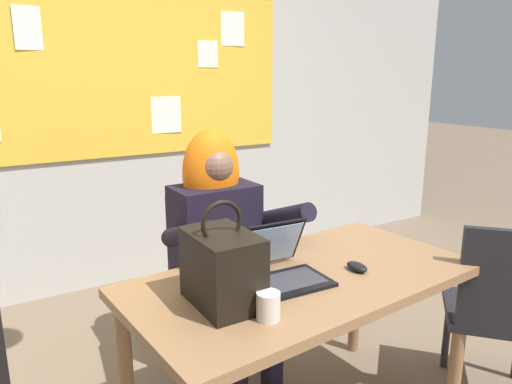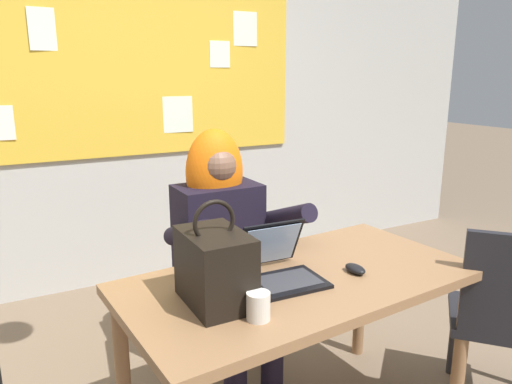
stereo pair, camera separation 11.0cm
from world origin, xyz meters
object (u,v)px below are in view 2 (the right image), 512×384
at_px(chair_at_desk, 214,268).
at_px(person_costumed, 224,233).
at_px(handbag, 215,267).
at_px(coffee_mug, 258,306).
at_px(computer_mouse, 355,269).
at_px(desk_main, 301,297).
at_px(chair_extra_corner, 503,312).
at_px(laptop, 281,267).

distance_m(chair_at_desk, person_costumed, 0.27).
xyz_separation_m(handbag, coffee_mug, (0.07, -0.18, -0.09)).
relative_size(person_costumed, computer_mouse, 12.09).
xyz_separation_m(desk_main, coffee_mug, (-0.32, -0.22, 0.14)).
bearing_deg(person_costumed, handbag, -27.89).
height_order(person_costumed, coffee_mug, person_costumed).
distance_m(desk_main, chair_at_desk, 0.74).
bearing_deg(person_costumed, chair_extra_corner, 44.47).
bearing_deg(laptop, coffee_mug, -131.19).
bearing_deg(chair_at_desk, desk_main, 4.72).
xyz_separation_m(desk_main, laptop, (-0.08, 0.03, 0.14)).
height_order(desk_main, coffee_mug, coffee_mug).
bearing_deg(chair_at_desk, computer_mouse, 18.60).
bearing_deg(handbag, chair_at_desk, 67.28).
distance_m(chair_at_desk, laptop, 0.75).
bearing_deg(desk_main, handbag, -173.85).
bearing_deg(handbag, desk_main, 6.15).
xyz_separation_m(laptop, chair_extra_corner, (0.94, -0.34, -0.28)).
xyz_separation_m(person_costumed, laptop, (-0.01, -0.57, 0.04)).
relative_size(desk_main, person_costumed, 1.18).
xyz_separation_m(laptop, computer_mouse, (0.29, -0.10, -0.03)).
bearing_deg(coffee_mug, chair_extra_corner, -4.38).
bearing_deg(desk_main, computer_mouse, -18.78).
height_order(handbag, coffee_mug, handbag).
bearing_deg(person_costumed, computer_mouse, 21.70).
height_order(chair_at_desk, handbag, handbag).
xyz_separation_m(desk_main, person_costumed, (-0.07, 0.60, 0.10)).
xyz_separation_m(chair_at_desk, laptop, (-0.01, -0.70, 0.27)).
bearing_deg(chair_extra_corner, person_costumed, 93.70).
distance_m(computer_mouse, handbag, 0.62).
xyz_separation_m(laptop, handbag, (-0.31, -0.07, 0.09)).
xyz_separation_m(person_costumed, chair_extra_corner, (0.93, -0.91, -0.24)).
xyz_separation_m(chair_at_desk, computer_mouse, (0.28, -0.80, 0.24)).
bearing_deg(chair_extra_corner, chair_at_desk, 89.98).
relative_size(chair_at_desk, chair_extra_corner, 1.01).
distance_m(chair_at_desk, handbag, 0.91).
bearing_deg(coffee_mug, computer_mouse, 15.63).
bearing_deg(chair_extra_corner, coffee_mug, 133.83).
bearing_deg(chair_at_desk, coffee_mug, -15.54).
bearing_deg(handbag, person_costumed, 63.13).
bearing_deg(person_costumed, coffee_mug, -18.00).
relative_size(chair_at_desk, computer_mouse, 8.72).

